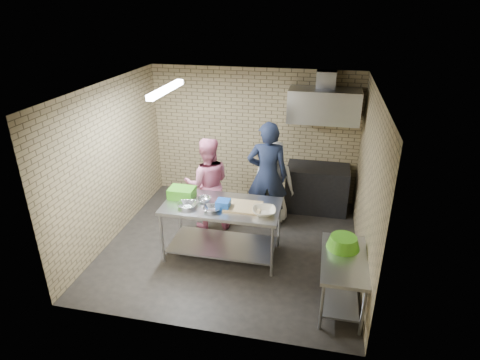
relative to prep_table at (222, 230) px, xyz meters
name	(u,v)px	position (x,y,z in m)	size (l,w,h in m)	color
floor	(232,245)	(0.09, 0.30, -0.46)	(4.20, 4.20, 0.00)	black
ceiling	(230,88)	(0.09, 0.30, 2.24)	(4.20, 4.20, 0.00)	black
back_wall	(254,135)	(0.09, 2.30, 0.89)	(4.20, 0.06, 2.70)	#97845E
front_wall	(191,240)	(0.09, -1.70, 0.89)	(4.20, 0.06, 2.70)	#97845E
left_wall	(111,163)	(-2.01, 0.30, 0.89)	(0.06, 4.00, 2.70)	#97845E
right_wall	(368,185)	(2.19, 0.30, 0.89)	(0.06, 4.00, 2.70)	#97845E
prep_table	(222,230)	(0.00, 0.00, 0.00)	(1.85, 0.92, 0.92)	silver
side_counter	(342,281)	(1.89, -0.80, -0.09)	(0.60, 1.20, 0.75)	silver
stove	(317,188)	(1.44, 1.95, -0.01)	(1.20, 0.70, 0.90)	black
range_hood	(324,106)	(1.44, 2.00, 1.64)	(1.30, 0.60, 0.60)	silver
hood_duct	(326,79)	(1.44, 2.15, 2.09)	(0.35, 0.30, 0.30)	#A5A8AD
wall_shelf	(340,114)	(1.74, 2.19, 1.46)	(0.80, 0.20, 0.04)	#3F2B19
fluorescent_fixture	(166,89)	(-0.91, 0.30, 2.18)	(0.10, 1.25, 0.08)	white
green_crate	(182,193)	(-0.70, 0.12, 0.54)	(0.41, 0.31, 0.16)	#3B9D1C
blue_tub	(223,204)	(0.05, -0.10, 0.53)	(0.21, 0.21, 0.13)	blue
cutting_board	(243,207)	(0.35, -0.02, 0.48)	(0.56, 0.43, 0.03)	tan
mixing_bowl_a	(187,205)	(-0.50, -0.20, 0.50)	(0.29, 0.29, 0.07)	silver
mixing_bowl_b	(204,200)	(-0.30, 0.05, 0.50)	(0.22, 0.22, 0.07)	silver
mixing_bowl_c	(212,209)	(-0.10, -0.22, 0.49)	(0.27, 0.27, 0.07)	#B6B8BD
ceramic_bowl	(264,211)	(0.70, -0.15, 0.51)	(0.35, 0.35, 0.09)	beige
green_basin	(343,242)	(1.87, -0.55, 0.37)	(0.46, 0.46, 0.17)	#59C626
bottle_green	(348,109)	(1.89, 2.19, 1.55)	(0.06, 0.06, 0.15)	green
man_navy	(267,176)	(0.56, 1.11, 0.54)	(0.73, 0.48, 2.00)	#141932
woman_pink	(208,184)	(-0.48, 0.83, 0.40)	(0.84, 0.65, 1.72)	pink
woman_white	(273,182)	(0.64, 1.33, 0.32)	(0.77, 0.50, 1.57)	silver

